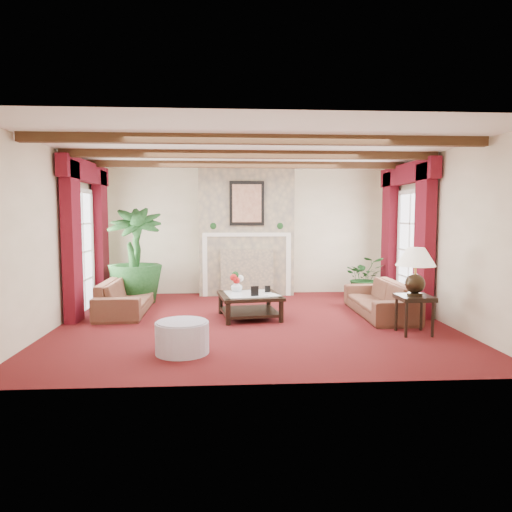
{
  "coord_description": "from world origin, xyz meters",
  "views": [
    {
      "loc": [
        -0.39,
        -7.19,
        1.68
      ],
      "look_at": [
        0.07,
        0.4,
        1.02
      ],
      "focal_mm": 32.0,
      "sensor_mm": 36.0,
      "label": 1
    }
  ],
  "objects": [
    {
      "name": "side_table",
      "position": [
        2.26,
        -0.91,
        0.28
      ],
      "size": [
        0.58,
        0.58,
        0.56
      ],
      "primitive_type": null,
      "rotation": [
        0.0,
        0.0,
        0.27
      ],
      "color": "black",
      "rests_on": "ground"
    },
    {
      "name": "book",
      "position": [
        0.23,
        0.02,
        0.53
      ],
      "size": [
        0.21,
        0.16,
        0.27
      ],
      "primitive_type": "imported",
      "rotation": [
        0.0,
        0.0,
        0.39
      ],
      "color": "black",
      "rests_on": "coffee_table"
    },
    {
      "name": "sofa_right",
      "position": [
        2.19,
        0.35,
        0.38
      ],
      "size": [
        1.95,
        0.59,
        0.76
      ],
      "primitive_type": "imported",
      "rotation": [
        0.0,
        0.0,
        -1.58
      ],
      "color": "#3E1117",
      "rests_on": "ground"
    },
    {
      "name": "fireplace",
      "position": [
        0.0,
        2.55,
        2.7
      ],
      "size": [
        2.0,
        0.52,
        2.7
      ],
      "primitive_type": null,
      "color": "tan",
      "rests_on": "ground"
    },
    {
      "name": "back_wall",
      "position": [
        0.0,
        2.75,
        1.35
      ],
      "size": [
        6.0,
        0.02,
        2.7
      ],
      "primitive_type": "cube",
      "color": "beige",
      "rests_on": "ground"
    },
    {
      "name": "ceiling",
      "position": [
        0.0,
        0.0,
        2.7
      ],
      "size": [
        6.0,
        6.0,
        0.0
      ],
      "primitive_type": "plane",
      "rotation": [
        3.14,
        0.0,
        0.0
      ],
      "color": "white",
      "rests_on": "floor"
    },
    {
      "name": "sofa_left",
      "position": [
        -2.19,
        0.88,
        0.38
      ],
      "size": [
        1.97,
        0.66,
        0.76
      ],
      "primitive_type": "imported",
      "rotation": [
        0.0,
        0.0,
        1.59
      ],
      "color": "#3E1117",
      "rests_on": "ground"
    },
    {
      "name": "potted_palm",
      "position": [
        -2.19,
        1.7,
        0.52
      ],
      "size": [
        1.39,
        2.05,
        1.04
      ],
      "primitive_type": "imported",
      "rotation": [
        0.0,
        0.0,
        0.1
      ],
      "color": "black",
      "rests_on": "ground"
    },
    {
      "name": "french_door_right",
      "position": [
        2.97,
        1.0,
        2.13
      ],
      "size": [
        0.1,
        1.1,
        2.16
      ],
      "primitive_type": null,
      "color": "white",
      "rests_on": "ground"
    },
    {
      "name": "flower_vase",
      "position": [
        -0.25,
        0.5,
        0.5
      ],
      "size": [
        0.25,
        0.25,
        0.2
      ],
      "primitive_type": "imported",
      "rotation": [
        0.0,
        0.0,
        -0.13
      ],
      "color": "silver",
      "rests_on": "coffee_table"
    },
    {
      "name": "curtains_right",
      "position": [
        2.86,
        1.0,
        2.55
      ],
      "size": [
        0.2,
        2.4,
        2.55
      ],
      "primitive_type": null,
      "color": "#550B1A",
      "rests_on": "ground"
    },
    {
      "name": "left_wall",
      "position": [
        -3.0,
        0.0,
        1.35
      ],
      "size": [
        0.02,
        5.5,
        2.7
      ],
      "primitive_type": "cube",
      "color": "beige",
      "rests_on": "ground"
    },
    {
      "name": "table_lamp",
      "position": [
        2.26,
        -0.91,
        0.91
      ],
      "size": [
        0.56,
        0.56,
        0.71
      ],
      "primitive_type": null,
      "color": "black",
      "rests_on": "side_table"
    },
    {
      "name": "right_wall",
      "position": [
        3.0,
        0.0,
        1.35
      ],
      "size": [
        0.02,
        5.5,
        2.7
      ],
      "primitive_type": "cube",
      "color": "beige",
      "rests_on": "ground"
    },
    {
      "name": "floor",
      "position": [
        0.0,
        0.0,
        0.0
      ],
      "size": [
        6.0,
        6.0,
        0.0
      ],
      "primitive_type": "plane",
      "color": "#4C0D12",
      "rests_on": "ground"
    },
    {
      "name": "small_plant",
      "position": [
        2.4,
        1.95,
        0.34
      ],
      "size": [
        0.95,
        1.02,
        0.68
      ],
      "primitive_type": "imported",
      "rotation": [
        0.0,
        0.0,
        -0.09
      ],
      "color": "black",
      "rests_on": "ground"
    },
    {
      "name": "photo_frame_a",
      "position": [
        0.03,
        0.03,
        0.48
      ],
      "size": [
        0.13,
        0.04,
        0.17
      ],
      "primitive_type": null,
      "rotation": [
        0.0,
        0.0,
        0.16
      ],
      "color": "black",
      "rests_on": "coffee_table"
    },
    {
      "name": "ceiling_beams",
      "position": [
        0.0,
        0.0,
        2.64
      ],
      "size": [
        6.0,
        3.0,
        0.12
      ],
      "primitive_type": null,
      "color": "#331D10",
      "rests_on": "ceiling"
    },
    {
      "name": "ottoman",
      "position": [
        -0.96,
        -1.64,
        0.19
      ],
      "size": [
        0.66,
        0.66,
        0.39
      ],
      "primitive_type": "cylinder",
      "color": "#AAA2B8",
      "rests_on": "ground"
    },
    {
      "name": "french_door_left",
      "position": [
        -2.97,
        1.0,
        2.13
      ],
      "size": [
        0.1,
        1.1,
        2.16
      ],
      "primitive_type": null,
      "color": "white",
      "rests_on": "ground"
    },
    {
      "name": "curtains_left",
      "position": [
        -2.86,
        1.0,
        2.55
      ],
      "size": [
        0.2,
        2.4,
        2.55
      ],
      "primitive_type": null,
      "color": "#550B1A",
      "rests_on": "ground"
    },
    {
      "name": "photo_frame_b",
      "position": [
        0.27,
        0.37,
        0.46
      ],
      "size": [
        0.1,
        0.03,
        0.12
      ],
      "primitive_type": null,
      "rotation": [
        0.0,
        0.0,
        0.17
      ],
      "color": "black",
      "rests_on": "coffee_table"
    },
    {
      "name": "coffee_table",
      "position": [
        -0.04,
        0.25,
        0.2
      ],
      "size": [
        1.11,
        1.11,
        0.4
      ],
      "primitive_type": null,
      "rotation": [
        0.0,
        0.0,
        0.15
      ],
      "color": "black",
      "rests_on": "ground"
    }
  ]
}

